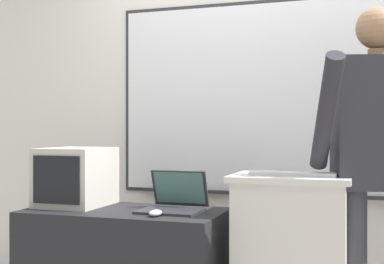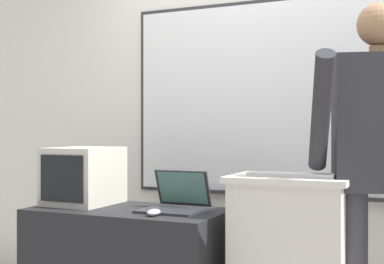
% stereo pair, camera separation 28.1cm
% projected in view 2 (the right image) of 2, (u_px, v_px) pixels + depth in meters
% --- Properties ---
extents(back_wall, '(6.40, 0.17, 2.95)m').
position_uv_depth(back_wall, '(285.00, 83.00, 3.52)').
color(back_wall, silver).
rests_on(back_wall, ground_plane).
extents(person_presenter, '(0.59, 0.64, 1.76)m').
position_uv_depth(person_presenter, '(378.00, 159.00, 2.53)').
color(person_presenter, '#333338').
rests_on(person_presenter, ground_plane).
extents(laptop, '(0.32, 0.32, 0.22)m').
position_uv_depth(laptop, '(176.00, 200.00, 2.91)').
color(laptop, '#28282D').
rests_on(laptop, side_desk).
extents(wireless_keyboard, '(0.43, 0.11, 0.02)m').
position_uv_depth(wireless_keyboard, '(291.00, 175.00, 2.61)').
color(wireless_keyboard, silver).
rests_on(wireless_keyboard, lectern_podium).
extents(computer_mouse_by_laptop, '(0.06, 0.10, 0.03)m').
position_uv_depth(computer_mouse_by_laptop, '(154.00, 212.00, 2.73)').
color(computer_mouse_by_laptop, '#BCBCC1').
rests_on(computer_mouse_by_laptop, side_desk).
extents(crt_monitor, '(0.35, 0.42, 0.33)m').
position_uv_depth(crt_monitor, '(84.00, 176.00, 3.16)').
color(crt_monitor, '#BCB7A8').
rests_on(crt_monitor, side_desk).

